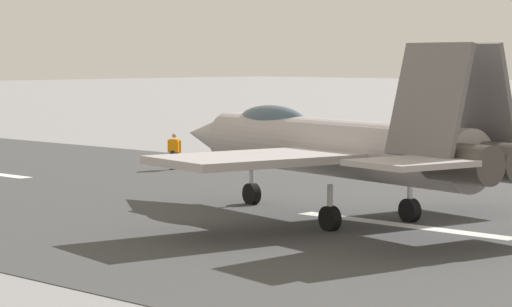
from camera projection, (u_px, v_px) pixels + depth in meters
The scene contains 4 objects.
ground_plane at pixel (407, 226), 35.28m from camera, with size 400.00×400.00×0.00m, color gray.
runway_strip at pixel (408, 226), 35.26m from camera, with size 240.00×26.00×0.02m.
fighter_jet at pixel (336, 145), 36.46m from camera, with size 16.79×13.70×5.59m.
crew_person at pixel (174, 152), 53.01m from camera, with size 0.66×0.41×1.69m.
Camera 1 is at (-21.00, 28.34, 5.17)m, focal length 80.74 mm.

